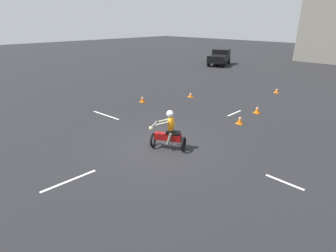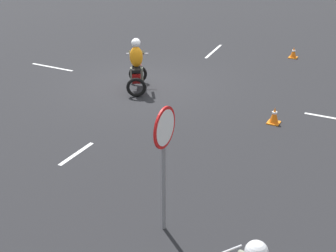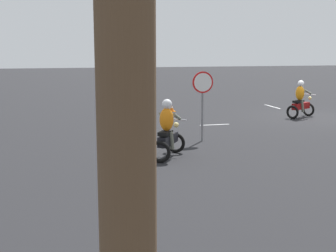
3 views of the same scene
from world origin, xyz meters
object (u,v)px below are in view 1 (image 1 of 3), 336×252
Objects in this scene: traffic_cone_mid_center at (142,99)px; traffic_cone_far_right at (277,91)px; motorcycle_rider_foreground at (169,132)px; traffic_cone_near_right at (191,95)px; traffic_cone_near_left at (240,120)px; traffic_cone_far_center at (257,109)px; pickup_truck at (219,57)px.

traffic_cone_far_right is (5.16, 8.38, -0.03)m from traffic_cone_mid_center.
motorcycle_rider_foreground is 8.01m from traffic_cone_near_right.
traffic_cone_mid_center is at bearing -114.67° from traffic_cone_near_right.
traffic_cone_mid_center is at bearing -171.23° from traffic_cone_near_left.
traffic_cone_far_center is at bearing -77.60° from traffic_cone_far_right.
traffic_cone_far_center is (1.14, -5.19, 0.04)m from traffic_cone_far_right.
pickup_truck reaches higher than traffic_cone_near_left.
traffic_cone_near_left is 1.03× the size of traffic_cone_far_center.
traffic_cone_near_left is 1.40× the size of traffic_cone_near_right.
traffic_cone_far_center is (11.58, -13.09, -0.72)m from pickup_truck.
motorcycle_rider_foreground reaches higher than traffic_cone_near_right.
traffic_cone_far_center reaches higher than traffic_cone_near_right.
traffic_cone_near_right is 6.46m from traffic_cone_far_right.
traffic_cone_mid_center is at bearing -94.14° from pickup_truck.
traffic_cone_far_right is 0.81× the size of traffic_cone_far_center.
traffic_cone_near_left is (11.76, -15.29, -0.71)m from pickup_truck.
pickup_truck is at bearing 107.96° from traffic_cone_mid_center.
traffic_cone_far_right is (-1.32, 7.38, -0.05)m from traffic_cone_near_left.
pickup_truck reaches higher than traffic_cone_far_center.
traffic_cone_far_center is (6.30, 3.19, 0.01)m from traffic_cone_mid_center.
motorcycle_rider_foreground is at bearing -82.75° from pickup_truck.
pickup_truck is 14.22× the size of traffic_cone_near_right.
motorcycle_rider_foreground is 3.81× the size of traffic_cone_far_center.
traffic_cone_near_left is 2.20m from traffic_cone_far_center.
traffic_cone_near_right is at bearing -125.29° from traffic_cone_far_right.
motorcycle_rider_foreground is 6.76m from traffic_cone_far_center.
pickup_truck is at bearing 1.39° from motorcycle_rider_foreground.
pickup_truck is 17.14m from traffic_cone_mid_center.
traffic_cone_mid_center is 7.06m from traffic_cone_far_center.
traffic_cone_mid_center is (-1.43, -3.11, 0.05)m from traffic_cone_near_right.
motorcycle_rider_foreground reaches higher than traffic_cone_near_left.
pickup_truck is at bearing 131.50° from traffic_cone_far_center.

